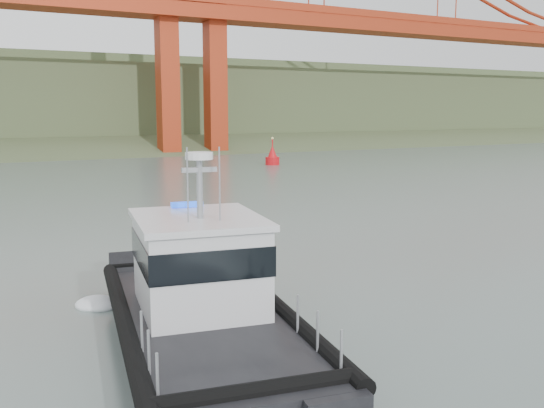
# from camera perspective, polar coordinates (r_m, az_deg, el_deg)

# --- Properties ---
(ground) EXTENTS (400.00, 400.00, 0.00)m
(ground) POSITION_cam_1_polar(r_m,az_deg,el_deg) (22.35, 8.54, -9.41)
(ground) COLOR #485552
(ground) RESTS_ON ground
(headlands) EXTENTS (500.00, 105.36, 27.12)m
(headlands) POSITION_cam_1_polar(r_m,az_deg,el_deg) (143.04, -23.24, 8.15)
(headlands) COLOR #374A2A
(headlands) RESTS_ON ground
(patrol_boat) EXTENTS (6.47, 12.90, 5.98)m
(patrol_boat) POSITION_cam_1_polar(r_m,az_deg,el_deg) (17.98, -6.61, -8.90)
(patrol_boat) COLOR black
(patrol_boat) RESTS_ON ground
(nav_buoy) EXTENTS (1.81, 1.81, 3.77)m
(nav_buoy) POSITION_cam_1_polar(r_m,az_deg,el_deg) (78.15, 0.04, 4.44)
(nav_buoy) COLOR red
(nav_buoy) RESTS_ON ground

